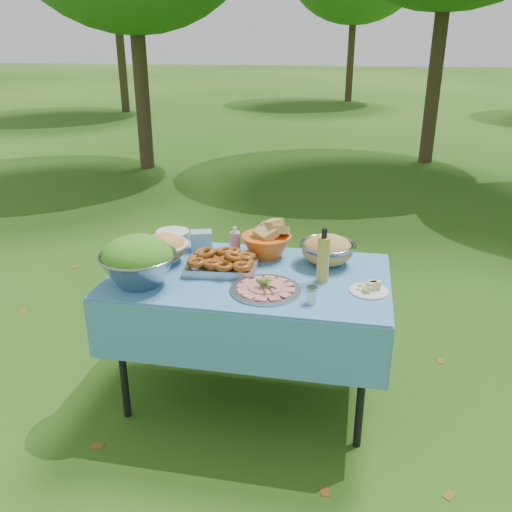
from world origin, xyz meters
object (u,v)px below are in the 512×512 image
Objects in this scene: salad_bowl at (138,261)px; bread_bowl at (266,240)px; pasta_bowl_steel at (327,249)px; picnic_table at (250,337)px; plate_stack at (173,239)px; charcuterie_platter at (266,283)px; oil_bottle at (323,255)px.

salad_bowl reaches higher than bread_bowl.
picnic_table is at bearing -149.29° from pasta_bowl_steel.
charcuterie_platter is (0.65, -0.50, -0.01)m from plate_stack.
plate_stack is at bearing 142.40° from charcuterie_platter.
picnic_table is 4.12× the size of charcuterie_platter.
salad_bowl is 0.65m from charcuterie_platter.
plate_stack is at bearing 160.03° from oil_bottle.
charcuterie_platter reaches higher than picnic_table.
picnic_table is at bearing -98.70° from bread_bowl.
bread_bowl is at bearing 41.50° from salad_bowl.
charcuterie_platter is (-0.27, -0.42, -0.04)m from pasta_bowl_steel.
salad_bowl is 0.94m from oil_bottle.
picnic_table is 0.76m from salad_bowl.
charcuterie_platter is 0.33m from oil_bottle.
picnic_table is 0.76m from plate_stack.
pasta_bowl_steel is 0.25m from oil_bottle.
oil_bottle is (0.39, -0.01, 0.52)m from picnic_table.
picnic_table is at bearing 23.20° from salad_bowl.
salad_bowl reaches higher than plate_stack.
plate_stack is at bearing 91.02° from salad_bowl.
plate_stack is 0.64× the size of pasta_bowl_steel.
plate_stack is (-0.01, 0.55, -0.08)m from salad_bowl.
pasta_bowl_steel is 0.86× the size of charcuterie_platter.
salad_bowl is 1.10× the size of charcuterie_platter.
salad_bowl is at bearing -176.23° from charcuterie_platter.
bread_bowl is (0.57, 0.50, -0.03)m from salad_bowl.
picnic_table is 5.11× the size of bread_bowl.
picnic_table is 7.39× the size of plate_stack.
oil_bottle is (-0.01, -0.25, 0.06)m from pasta_bowl_steel.
bread_bowl is at bearing -4.38° from plate_stack.
bread_bowl is at bearing 99.52° from charcuterie_platter.
salad_bowl is at bearing -153.47° from pasta_bowl_steel.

